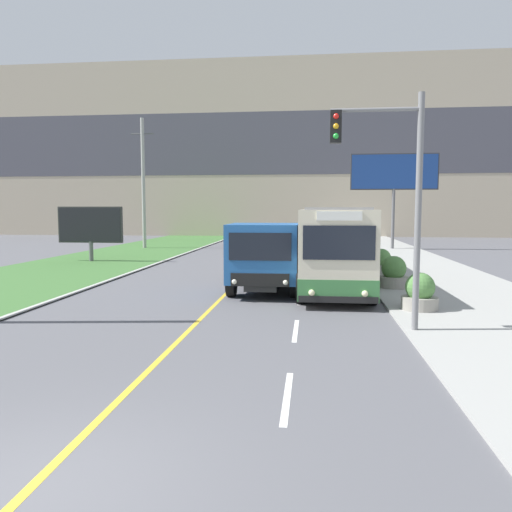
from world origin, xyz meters
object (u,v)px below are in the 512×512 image
at_px(city_bus, 331,245).
at_px(utility_pole_far, 143,183).
at_px(billboard_large, 394,175).
at_px(planter_round_second, 394,274).
at_px(planter_round_near, 420,294).
at_px(planter_round_third, 381,263).
at_px(billboard_small, 90,226).
at_px(traffic_light_mast, 393,182).
at_px(dump_truck, 266,257).

xyz_separation_m(city_bus, utility_pole_far, (-14.10, 17.36, 3.56)).
bearing_deg(city_bus, utility_pole_far, 129.09).
height_order(city_bus, billboard_large, billboard_large).
xyz_separation_m(utility_pole_far, planter_round_second, (16.49, -18.82, -4.56)).
distance_m(planter_round_near, planter_round_third, 8.64).
bearing_deg(city_bus, billboard_large, 73.42).
distance_m(city_bus, billboard_small, 15.64).
height_order(utility_pole_far, traffic_light_mast, utility_pole_far).
bearing_deg(dump_truck, billboard_small, 139.22).
bearing_deg(planter_round_near, billboard_small, 141.73).
relative_size(utility_pole_far, planter_round_second, 8.32).
height_order(billboard_small, planter_round_third, billboard_small).
bearing_deg(billboard_large, planter_round_near, -97.01).
height_order(planter_round_second, planter_round_third, planter_round_second).
xyz_separation_m(dump_truck, planter_round_second, (4.92, 1.21, -0.70)).
bearing_deg(planter_round_third, billboard_small, 165.38).
bearing_deg(billboard_small, billboard_large, 29.84).
distance_m(billboard_small, planter_round_second, 18.48).
relative_size(dump_truck, utility_pole_far, 0.68).
distance_m(city_bus, planter_round_second, 2.97).
xyz_separation_m(billboard_small, planter_round_near, (16.38, -12.92, -1.58)).
distance_m(city_bus, utility_pole_far, 22.65).
distance_m(city_bus, dump_truck, 3.68).
xyz_separation_m(traffic_light_mast, billboard_small, (-15.07, 15.59, -1.65)).
relative_size(city_bus, dump_truck, 1.75).
bearing_deg(city_bus, billboard_small, 152.79).
bearing_deg(traffic_light_mast, billboard_large, 80.91).
bearing_deg(planter_round_third, planter_round_second, -91.54).
relative_size(utility_pole_far, billboard_small, 2.60).
bearing_deg(dump_truck, planter_round_near, -31.87).
distance_m(dump_truck, planter_round_near, 5.94).
relative_size(utility_pole_far, planter_round_third, 8.74).
bearing_deg(planter_round_second, city_bus, 148.66).
distance_m(traffic_light_mast, planter_round_third, 11.83).
bearing_deg(billboard_small, utility_pole_far, 91.13).
distance_m(billboard_large, planter_round_second, 20.58).
height_order(city_bus, traffic_light_mast, traffic_light_mast).
height_order(utility_pole_far, planter_round_second, utility_pole_far).
distance_m(city_bus, planter_round_third, 3.94).
relative_size(planter_round_near, planter_round_second, 0.92).
bearing_deg(planter_round_near, planter_round_second, 91.21).
bearing_deg(city_bus, planter_round_second, -31.34).
height_order(dump_truck, billboard_small, billboard_small).
relative_size(dump_truck, planter_round_third, 5.93).
bearing_deg(planter_round_second, billboard_large, 81.21).
relative_size(city_bus, billboard_small, 3.10).
relative_size(billboard_small, planter_round_third, 3.36).
relative_size(billboard_large, billboard_small, 1.87).
bearing_deg(billboard_large, billboard_small, -150.16).
xyz_separation_m(billboard_large, billboard_small, (-19.33, -11.09, -3.60)).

